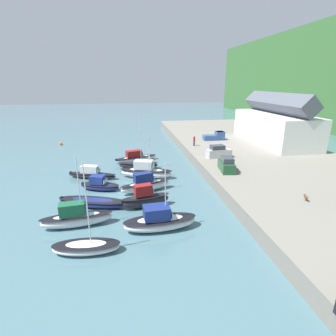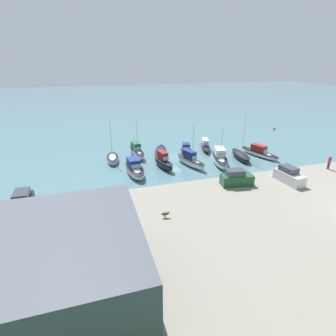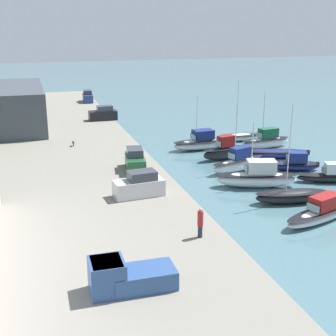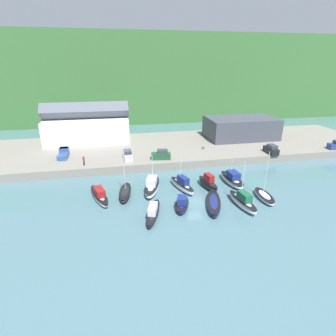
{
  "view_description": "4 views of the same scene",
  "coord_description": "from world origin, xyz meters",
  "px_view_note": "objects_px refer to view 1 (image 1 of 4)",
  "views": [
    {
      "loc": [
        32.46,
        2.83,
        14.3
      ],
      "look_at": [
        -4.74,
        8.73,
        1.93
      ],
      "focal_mm": 28.0,
      "sensor_mm": 36.0,
      "label": 1
    },
    {
      "loc": [
        15.31,
        44.75,
        17.2
      ],
      "look_at": [
        4.17,
        8.11,
        1.41
      ],
      "focal_mm": 28.0,
      "sensor_mm": 36.0,
      "label": 2
    },
    {
      "loc": [
        -46.21,
        27.08,
        15.82
      ],
      "look_at": [
        -1.97,
        13.53,
        1.44
      ],
      "focal_mm": 50.0,
      "sensor_mm": 36.0,
      "label": 3
    },
    {
      "loc": [
        -11.66,
        -36.56,
        21.54
      ],
      "look_at": [
        -2.08,
        12.03,
        1.61
      ],
      "focal_mm": 28.0,
      "sensor_mm": 36.0,
      "label": 4
    }
  ],
  "objects_px": {
    "moored_boat_0": "(136,158)",
    "parked_car_2": "(219,152)",
    "dog_on_quay": "(306,197)",
    "pickup_truck_0": "(215,136)",
    "moored_boat_6": "(92,174)",
    "moored_boat_1": "(138,165)",
    "parked_car_3": "(227,165)",
    "moored_boat_3": "(145,185)",
    "moored_boat_9": "(76,218)",
    "moored_boat_2": "(146,171)",
    "moored_boat_4": "(145,199)",
    "moored_boat_5": "(160,221)",
    "moored_boat_10": "(86,247)",
    "moored_boat_7": "(100,185)",
    "mooring_buoy_0": "(61,144)",
    "person_on_quay": "(194,141)",
    "moored_boat_8": "(93,202)"
  },
  "relations": [
    {
      "from": "moored_boat_9",
      "to": "pickup_truck_0",
      "type": "height_order",
      "value": "moored_boat_9"
    },
    {
      "from": "moored_boat_8",
      "to": "person_on_quay",
      "type": "xyz_separation_m",
      "value": [
        -21.64,
        18.08,
        2.34
      ]
    },
    {
      "from": "moored_boat_3",
      "to": "moored_boat_9",
      "type": "height_order",
      "value": "moored_boat_3"
    },
    {
      "from": "moored_boat_4",
      "to": "moored_boat_5",
      "type": "relative_size",
      "value": 0.8
    },
    {
      "from": "parked_car_2",
      "to": "mooring_buoy_0",
      "type": "relative_size",
      "value": 6.34
    },
    {
      "from": "moored_boat_1",
      "to": "moored_boat_3",
      "type": "distance_m",
      "value": 10.27
    },
    {
      "from": "parked_car_2",
      "to": "dog_on_quay",
      "type": "bearing_deg",
      "value": 6.07
    },
    {
      "from": "moored_boat_1",
      "to": "parked_car_3",
      "type": "relative_size",
      "value": 2.06
    },
    {
      "from": "moored_boat_5",
      "to": "moored_boat_9",
      "type": "relative_size",
      "value": 1.01
    },
    {
      "from": "moored_boat_1",
      "to": "parked_car_3",
      "type": "bearing_deg",
      "value": 64.11
    },
    {
      "from": "moored_boat_3",
      "to": "mooring_buoy_0",
      "type": "distance_m",
      "value": 35.97
    },
    {
      "from": "moored_boat_7",
      "to": "parked_car_3",
      "type": "relative_size",
      "value": 1.34
    },
    {
      "from": "moored_boat_1",
      "to": "moored_boat_6",
      "type": "distance_m",
      "value": 8.37
    },
    {
      "from": "parked_car_2",
      "to": "moored_boat_7",
      "type": "bearing_deg",
      "value": -74.1
    },
    {
      "from": "moored_boat_7",
      "to": "pickup_truck_0",
      "type": "height_order",
      "value": "pickup_truck_0"
    },
    {
      "from": "moored_boat_1",
      "to": "mooring_buoy_0",
      "type": "distance_m",
      "value": 27.26
    },
    {
      "from": "moored_boat_3",
      "to": "moored_boat_10",
      "type": "relative_size",
      "value": 0.91
    },
    {
      "from": "moored_boat_5",
      "to": "moored_boat_10",
      "type": "distance_m",
      "value": 7.41
    },
    {
      "from": "moored_boat_4",
      "to": "mooring_buoy_0",
      "type": "xyz_separation_m",
      "value": [
        -36.0,
        -17.51,
        -0.74
      ]
    },
    {
      "from": "moored_boat_0",
      "to": "moored_boat_7",
      "type": "height_order",
      "value": "moored_boat_0"
    },
    {
      "from": "moored_boat_0",
      "to": "moored_boat_10",
      "type": "height_order",
      "value": "moored_boat_10"
    },
    {
      "from": "moored_boat_7",
      "to": "parked_car_2",
      "type": "height_order",
      "value": "parked_car_2"
    },
    {
      "from": "pickup_truck_0",
      "to": "mooring_buoy_0",
      "type": "height_order",
      "value": "pickup_truck_0"
    },
    {
      "from": "moored_boat_0",
      "to": "parked_car_3",
      "type": "height_order",
      "value": "parked_car_3"
    },
    {
      "from": "moored_boat_3",
      "to": "person_on_quay",
      "type": "relative_size",
      "value": 3.58
    },
    {
      "from": "moored_boat_2",
      "to": "pickup_truck_0",
      "type": "xyz_separation_m",
      "value": [
        -17.64,
        17.26,
        1.57
      ]
    },
    {
      "from": "moored_boat_9",
      "to": "moored_boat_1",
      "type": "bearing_deg",
      "value": 151.19
    },
    {
      "from": "pickup_truck_0",
      "to": "person_on_quay",
      "type": "bearing_deg",
      "value": -50.78
    },
    {
      "from": "moored_boat_0",
      "to": "parked_car_2",
      "type": "bearing_deg",
      "value": 50.31
    },
    {
      "from": "pickup_truck_0",
      "to": "moored_boat_6",
      "type": "bearing_deg",
      "value": -56.18
    },
    {
      "from": "moored_boat_6",
      "to": "pickup_truck_0",
      "type": "relative_size",
      "value": 1.65
    },
    {
      "from": "moored_boat_4",
      "to": "moored_boat_10",
      "type": "distance_m",
      "value": 9.89
    },
    {
      "from": "dog_on_quay",
      "to": "mooring_buoy_0",
      "type": "height_order",
      "value": "dog_on_quay"
    },
    {
      "from": "moored_boat_1",
      "to": "mooring_buoy_0",
      "type": "xyz_separation_m",
      "value": [
        -20.95,
        -17.44,
        -0.31
      ]
    },
    {
      "from": "moored_boat_3",
      "to": "mooring_buoy_0",
      "type": "bearing_deg",
      "value": -168.29
    },
    {
      "from": "moored_boat_3",
      "to": "pickup_truck_0",
      "type": "xyz_separation_m",
      "value": [
        -23.05,
        17.74,
        1.59
      ]
    },
    {
      "from": "moored_boat_10",
      "to": "parked_car_2",
      "type": "xyz_separation_m",
      "value": [
        -21.82,
        19.66,
        2.15
      ]
    },
    {
      "from": "moored_boat_10",
      "to": "moored_boat_3",
      "type": "bearing_deg",
      "value": 158.4
    },
    {
      "from": "moored_boat_9",
      "to": "moored_boat_2",
      "type": "bearing_deg",
      "value": 141.54
    },
    {
      "from": "pickup_truck_0",
      "to": "dog_on_quay",
      "type": "distance_m",
      "value": 32.62
    },
    {
      "from": "moored_boat_1",
      "to": "moored_boat_6",
      "type": "xyz_separation_m",
      "value": [
        3.83,
        -7.43,
        0.07
      ]
    },
    {
      "from": "moored_boat_1",
      "to": "moored_boat_4",
      "type": "xyz_separation_m",
      "value": [
        15.04,
        0.06,
        0.42
      ]
    },
    {
      "from": "moored_boat_2",
      "to": "moored_boat_7",
      "type": "height_order",
      "value": "moored_boat_2"
    },
    {
      "from": "moored_boat_9",
      "to": "pickup_truck_0",
      "type": "distance_m",
      "value": 40.24
    },
    {
      "from": "moored_boat_9",
      "to": "mooring_buoy_0",
      "type": "distance_m",
      "value": 40.54
    },
    {
      "from": "moored_boat_10",
      "to": "person_on_quay",
      "type": "height_order",
      "value": "moored_boat_10"
    },
    {
      "from": "moored_boat_3",
      "to": "moored_boat_6",
      "type": "xyz_separation_m",
      "value": [
        -6.42,
        -7.87,
        -0.28
      ]
    },
    {
      "from": "moored_boat_4",
      "to": "moored_boat_10",
      "type": "relative_size",
      "value": 0.73
    },
    {
      "from": "moored_boat_2",
      "to": "moored_boat_4",
      "type": "height_order",
      "value": "moored_boat_2"
    },
    {
      "from": "moored_boat_4",
      "to": "dog_on_quay",
      "type": "xyz_separation_m",
      "value": [
        4.77,
        17.44,
        1.16
      ]
    }
  ]
}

